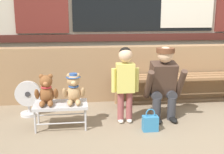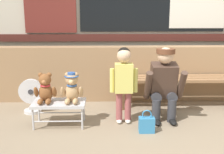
{
  "view_description": "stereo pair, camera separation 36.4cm",
  "coord_description": "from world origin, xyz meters",
  "px_view_note": "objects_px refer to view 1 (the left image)",
  "views": [
    {
      "loc": [
        -1.17,
        -2.95,
        1.37
      ],
      "look_at": [
        -0.71,
        0.62,
        0.55
      ],
      "focal_mm": 45.79,
      "sensor_mm": 36.0,
      "label": 1
    },
    {
      "loc": [
        -0.81,
        -2.98,
        1.37
      ],
      "look_at": [
        -0.71,
        0.62,
        0.55
      ],
      "focal_mm": 45.79,
      "sensor_mm": 36.0,
      "label": 2
    }
  ],
  "objects_px": {
    "teddy_bear_with_hat": "(74,89)",
    "adult_crouching": "(164,83)",
    "small_display_bench": "(61,106)",
    "teddy_bear_plain": "(46,91)",
    "wooden_bench_long": "(182,80)",
    "handbag_on_ground": "(150,123)",
    "floor_fan": "(28,99)",
    "child_standing": "(125,77)"
  },
  "relations": [
    {
      "from": "teddy_bear_plain",
      "to": "handbag_on_ground",
      "type": "relative_size",
      "value": 1.34
    },
    {
      "from": "wooden_bench_long",
      "to": "teddy_bear_plain",
      "type": "distance_m",
      "value": 2.06
    },
    {
      "from": "teddy_bear_plain",
      "to": "teddy_bear_with_hat",
      "type": "bearing_deg",
      "value": 0.13
    },
    {
      "from": "wooden_bench_long",
      "to": "child_standing",
      "type": "relative_size",
      "value": 2.19
    },
    {
      "from": "small_display_bench",
      "to": "teddy_bear_with_hat",
      "type": "xyz_separation_m",
      "value": [
        0.16,
        0.0,
        0.21
      ]
    },
    {
      "from": "wooden_bench_long",
      "to": "adult_crouching",
      "type": "xyz_separation_m",
      "value": [
        -0.46,
        -0.54,
        0.11
      ]
    },
    {
      "from": "floor_fan",
      "to": "teddy_bear_plain",
      "type": "bearing_deg",
      "value": -57.42
    },
    {
      "from": "handbag_on_ground",
      "to": "child_standing",
      "type": "bearing_deg",
      "value": 128.85
    },
    {
      "from": "teddy_bear_with_hat",
      "to": "adult_crouching",
      "type": "xyz_separation_m",
      "value": [
        1.16,
        0.15,
        0.01
      ]
    },
    {
      "from": "child_standing",
      "to": "handbag_on_ground",
      "type": "relative_size",
      "value": 3.52
    },
    {
      "from": "child_standing",
      "to": "wooden_bench_long",
      "type": "bearing_deg",
      "value": 32.55
    },
    {
      "from": "small_display_bench",
      "to": "handbag_on_ground",
      "type": "xyz_separation_m",
      "value": [
        1.04,
        -0.25,
        -0.17
      ]
    },
    {
      "from": "child_standing",
      "to": "adult_crouching",
      "type": "distance_m",
      "value": 0.54
    },
    {
      "from": "handbag_on_ground",
      "to": "adult_crouching",
      "type": "bearing_deg",
      "value": 55.2
    },
    {
      "from": "teddy_bear_with_hat",
      "to": "child_standing",
      "type": "bearing_deg",
      "value": 5.43
    },
    {
      "from": "child_standing",
      "to": "handbag_on_ground",
      "type": "bearing_deg",
      "value": -51.15
    },
    {
      "from": "adult_crouching",
      "to": "teddy_bear_plain",
      "type": "bearing_deg",
      "value": -174.35
    },
    {
      "from": "small_display_bench",
      "to": "teddy_bear_with_hat",
      "type": "distance_m",
      "value": 0.26
    },
    {
      "from": "wooden_bench_long",
      "to": "floor_fan",
      "type": "relative_size",
      "value": 4.37
    },
    {
      "from": "wooden_bench_long",
      "to": "adult_crouching",
      "type": "distance_m",
      "value": 0.72
    },
    {
      "from": "floor_fan",
      "to": "handbag_on_ground",
      "type": "bearing_deg",
      "value": -25.16
    },
    {
      "from": "teddy_bear_with_hat",
      "to": "child_standing",
      "type": "relative_size",
      "value": 0.38
    },
    {
      "from": "teddy_bear_plain",
      "to": "teddy_bear_with_hat",
      "type": "height_order",
      "value": "same"
    },
    {
      "from": "teddy_bear_plain",
      "to": "teddy_bear_with_hat",
      "type": "xyz_separation_m",
      "value": [
        0.32,
        0.0,
        0.01
      ]
    },
    {
      "from": "floor_fan",
      "to": "adult_crouching",
      "type": "bearing_deg",
      "value": -9.86
    },
    {
      "from": "wooden_bench_long",
      "to": "floor_fan",
      "type": "distance_m",
      "value": 2.24
    },
    {
      "from": "small_display_bench",
      "to": "adult_crouching",
      "type": "distance_m",
      "value": 1.34
    },
    {
      "from": "wooden_bench_long",
      "to": "adult_crouching",
      "type": "bearing_deg",
      "value": -130.22
    },
    {
      "from": "teddy_bear_plain",
      "to": "handbag_on_ground",
      "type": "xyz_separation_m",
      "value": [
        1.2,
        -0.25,
        -0.37
      ]
    },
    {
      "from": "small_display_bench",
      "to": "handbag_on_ground",
      "type": "relative_size",
      "value": 2.35
    },
    {
      "from": "teddy_bear_plain",
      "to": "wooden_bench_long",
      "type": "bearing_deg",
      "value": 19.54
    },
    {
      "from": "teddy_bear_plain",
      "to": "handbag_on_ground",
      "type": "distance_m",
      "value": 1.28
    },
    {
      "from": "teddy_bear_plain",
      "to": "floor_fan",
      "type": "bearing_deg",
      "value": 122.58
    },
    {
      "from": "teddy_bear_plain",
      "to": "adult_crouching",
      "type": "height_order",
      "value": "adult_crouching"
    },
    {
      "from": "handbag_on_ground",
      "to": "floor_fan",
      "type": "bearing_deg",
      "value": 154.84
    },
    {
      "from": "wooden_bench_long",
      "to": "teddy_bear_plain",
      "type": "height_order",
      "value": "teddy_bear_plain"
    },
    {
      "from": "child_standing",
      "to": "teddy_bear_plain",
      "type": "bearing_deg",
      "value": -176.34
    },
    {
      "from": "adult_crouching",
      "to": "teddy_bear_with_hat",
      "type": "bearing_deg",
      "value": -172.84
    },
    {
      "from": "wooden_bench_long",
      "to": "child_standing",
      "type": "height_order",
      "value": "child_standing"
    },
    {
      "from": "wooden_bench_long",
      "to": "small_display_bench",
      "type": "relative_size",
      "value": 3.28
    },
    {
      "from": "wooden_bench_long",
      "to": "small_display_bench",
      "type": "bearing_deg",
      "value": -158.81
    },
    {
      "from": "teddy_bear_plain",
      "to": "adult_crouching",
      "type": "relative_size",
      "value": 0.38
    }
  ]
}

